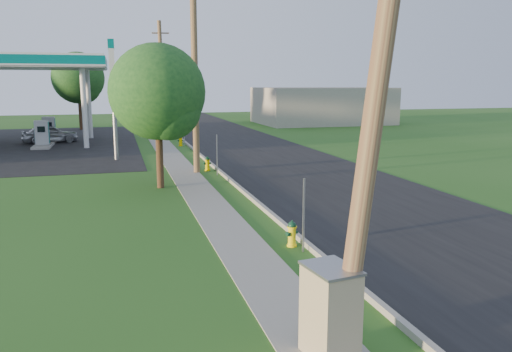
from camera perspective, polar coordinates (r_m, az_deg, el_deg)
The scene contains 21 objects.
ground_plane at distance 9.94m, azimuth 13.00°, elevation -16.26°, with size 140.00×140.00×0.00m, color #235318.
road at distance 20.33m, azimuth 10.78°, elevation -2.24°, with size 8.00×120.00×0.02m, color black.
curb at distance 18.91m, azimuth -0.17°, elevation -2.81°, with size 0.15×120.00×0.15m, color gray.
sidewalk at distance 18.55m, azimuth -5.39°, elevation -3.31°, with size 1.50×120.00×0.03m, color gray.
utility_pole_near at distance 7.74m, azimuth 14.10°, elevation 12.95°, with size 1.40×0.32×9.48m.
utility_pole_mid at distance 25.03m, azimuth -7.01°, elevation 11.63°, with size 1.40×0.32×9.80m.
utility_pole_far at distance 42.91m, azimuth -10.70°, elevation 10.83°, with size 1.40×0.32×9.50m.
sign_post_near at distance 13.26m, azimuth 5.47°, elevation -4.54°, with size 0.05×0.04×2.00m, color gray.
sign_post_mid at distance 24.43m, azimuth -4.48°, elevation 2.40°, with size 0.05×0.04×2.00m, color gray.
sign_post_far at distance 36.40m, azimuth -8.21°, elevation 5.00°, with size 0.05×0.04×2.00m, color gray.
fuel_pump_ne at distance 38.27m, azimuth -23.23°, elevation 4.10°, with size 1.20×3.20×1.90m.
fuel_pump_se at distance 42.22m, azimuth -22.54°, elevation 4.67°, with size 1.20×3.20×1.90m.
price_pylon at distance 30.26m, azimuth -16.14°, elevation 12.01°, with size 0.34×2.04×6.85m.
distant_building at distance 57.35m, azimuth 7.50°, elevation 7.99°, with size 14.00×10.00×4.00m, color gray.
tree_verge at distance 21.48m, azimuth -10.91°, elevation 8.99°, with size 4.03×4.03×6.11m.
tree_lot at distance 51.30m, azimuth -19.55°, elevation 10.31°, with size 4.90×4.90×7.43m.
hydrant_near at distance 13.85m, azimuth 4.14°, elevation -6.59°, with size 0.38×0.34×0.74m.
hydrant_mid at distance 25.81m, azimuth -5.58°, elevation 1.42°, with size 0.39×0.35×0.76m.
hydrant_far at distance 36.36m, azimuth -8.62°, elevation 4.01°, with size 0.40×0.36×0.79m.
utility_cabinet at distance 8.42m, azimuth 8.46°, elevation -15.24°, with size 0.83×1.02×1.58m.
car_silver at distance 41.05m, azimuth -22.49°, elevation 4.47°, with size 1.60×3.99×1.36m, color #A5A7AB.
Camera 1 is at (-4.39, -7.74, 4.43)m, focal length 35.00 mm.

